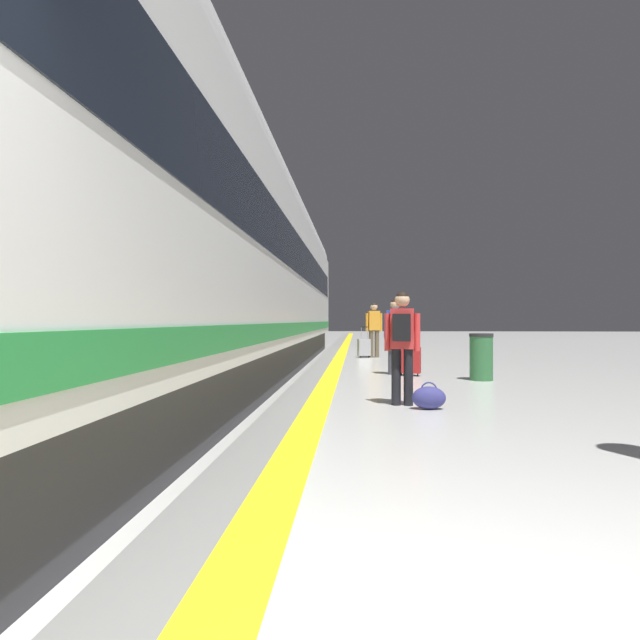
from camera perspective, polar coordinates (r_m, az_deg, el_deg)
safety_line_strip at (r=10.85m, az=0.88°, el=-6.17°), size 0.36×80.00×0.01m
tactile_edge_band at (r=10.87m, az=-0.86°, el=-6.17°), size 0.61×80.00×0.01m
high_speed_train at (r=9.49m, az=-12.61°, el=8.07°), size 2.94×30.69×4.97m
passenger_near at (r=7.77m, az=8.32°, el=-1.79°), size 0.48×0.33×1.56m
duffel_bag_near at (r=7.55m, az=10.96°, el=-7.72°), size 0.44×0.26×0.36m
passenger_mid at (r=12.14m, az=7.58°, el=-0.97°), size 0.48×0.39×1.63m
suitcase_mid at (r=11.97m, az=9.22°, el=-4.03°), size 0.42×0.31×0.99m
passenger_far at (r=17.78m, az=5.49°, el=-0.57°), size 0.53×0.27×1.72m
suitcase_far at (r=17.67m, az=4.46°, el=-2.78°), size 0.43×0.34×0.97m
waste_bin at (r=11.37m, az=16.01°, el=-3.60°), size 0.46×0.46×0.91m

